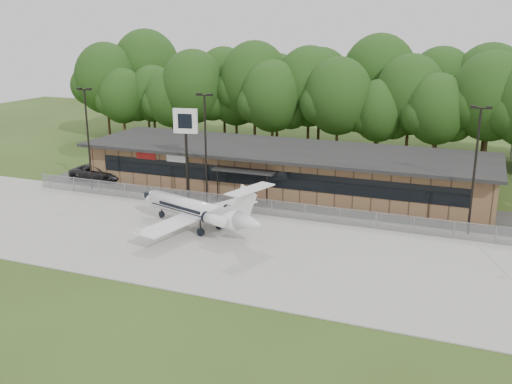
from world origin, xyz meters
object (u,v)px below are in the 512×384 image
at_px(business_jet, 199,211).
at_px(terminal, 284,168).
at_px(suv, 100,172).
at_px(pole_sign, 186,131).

bearing_deg(business_jet, terminal, 98.58).
bearing_deg(terminal, business_jet, -99.11).
bearing_deg(business_jet, suv, 167.09).
distance_m(terminal, business_jet, 14.50).
relative_size(business_jet, suv, 2.15).
bearing_deg(suv, pole_sign, -108.26).
xyz_separation_m(business_jet, suv, (-17.17, 10.16, -0.77)).
xyz_separation_m(terminal, business_jet, (-2.29, -14.31, -0.54)).
height_order(business_jet, pole_sign, pole_sign).
height_order(suv, pole_sign, pole_sign).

